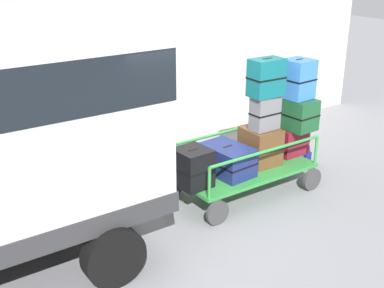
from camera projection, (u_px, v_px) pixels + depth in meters
ground_plane at (178, 208)px, 7.10m from camera, size 40.00×40.00×0.00m
building_wall at (99, 13)px, 7.89m from camera, size 12.00×0.38×5.00m
luggage_cart at (244, 172)px, 7.44m from camera, size 2.16×1.12×0.40m
cart_railing at (245, 145)px, 7.28m from camera, size 2.05×0.98×0.46m
suitcase_left_bottom at (193, 168)px, 6.78m from camera, size 0.47×0.49×0.54m
suitcase_midleft_bottom at (227, 160)px, 7.18m from camera, size 0.57×0.80×0.42m
suitcase_center_bottom at (260, 146)px, 7.50m from camera, size 0.52×0.58×0.56m
suitcase_center_middle at (265, 113)px, 7.26m from camera, size 0.43×0.26×0.51m
suitcase_center_top at (266, 78)px, 7.08m from camera, size 0.51×0.34×0.55m
suitcase_midright_bottom at (292, 141)px, 7.83m from camera, size 0.52×0.31×0.46m
suitcase_midright_middle at (292, 112)px, 7.70m from camera, size 0.46×0.78×0.48m
suitcase_midright_top at (298, 79)px, 7.45m from camera, size 0.44×0.44×0.59m
backpack at (304, 153)px, 8.43m from camera, size 0.27×0.22×0.44m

